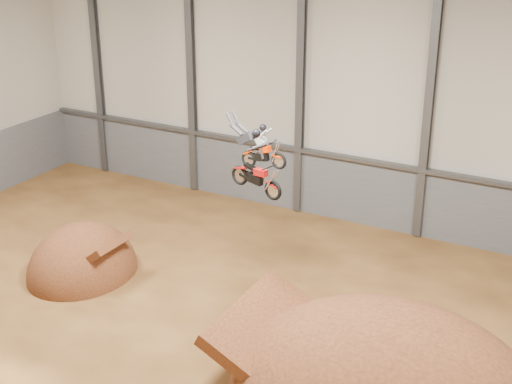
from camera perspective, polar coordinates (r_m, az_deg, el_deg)
floor at (r=26.33m, az=-4.17°, el=-14.29°), size 40.00×40.00×0.00m
back_wall at (r=35.78m, az=8.60°, el=7.93°), size 40.00×0.10×14.00m
lower_band_back at (r=37.30m, az=8.10°, el=0.05°), size 39.80×0.18×3.50m
steel_rail at (r=36.54m, az=8.16°, el=2.59°), size 39.80×0.35×0.20m
steel_column_0 at (r=44.00m, az=-12.60°, el=10.28°), size 0.40×0.36×13.90m
steel_column_1 at (r=40.02m, az=-5.21°, el=9.58°), size 0.40×0.36×13.90m
steel_column_2 at (r=36.83m, az=3.58°, el=8.53°), size 0.40×0.36×13.90m
steel_column_3 at (r=34.65m, az=13.69°, el=7.08°), size 0.40×0.36×13.90m
takeoff_ramp at (r=33.55m, az=-13.65°, el=-6.30°), size 4.63×5.34×4.63m
fmx_rider_a at (r=28.51m, az=0.71°, el=3.79°), size 2.57×1.17×2.31m
fmx_rider_b at (r=25.82m, az=-0.06°, el=2.80°), size 3.53×1.62×3.02m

